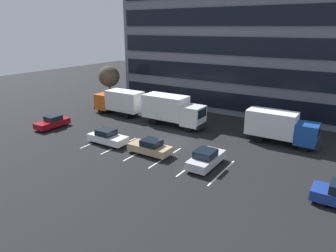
{
  "coord_description": "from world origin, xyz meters",
  "views": [
    {
      "loc": [
        15.67,
        -25.43,
        11.48
      ],
      "look_at": [
        -1.21,
        0.74,
        1.4
      ],
      "focal_mm": 32.69,
      "sensor_mm": 36.0,
      "label": 1
    }
  ],
  "objects": [
    {
      "name": "sedan_tan",
      "position": [
        -0.26,
        -3.83,
        0.7
      ],
      "size": [
        4.15,
        1.74,
        1.49
      ],
      "color": "tan",
      "rests_on": "ground_plane"
    },
    {
      "name": "box_truck_orange",
      "position": [
        -11.9,
        5.15,
        1.9
      ],
      "size": [
        7.29,
        2.41,
        3.38
      ],
      "color": "#D85914",
      "rests_on": "ground_plane"
    },
    {
      "name": "sedan_silver",
      "position": [
        5.35,
        -3.38,
        0.73
      ],
      "size": [
        1.82,
        4.34,
        1.56
      ],
      "color": "silver",
      "rests_on": "ground_plane"
    },
    {
      "name": "lot_markings",
      "position": [
        -0.0,
        -3.74,
        0.0
      ],
      "size": [
        14.14,
        5.4,
        0.01
      ],
      "color": "silver",
      "rests_on": "ground_plane"
    },
    {
      "name": "box_truck_white",
      "position": [
        -3.25,
        4.88,
        2.05
      ],
      "size": [
        7.86,
        2.6,
        3.64
      ],
      "color": "white",
      "rests_on": "ground_plane"
    },
    {
      "name": "box_truck_blue",
      "position": [
        9.22,
        5.72,
        1.86
      ],
      "size": [
        7.14,
        2.36,
        3.31
      ],
      "color": "#194799",
      "rests_on": "ground_plane"
    },
    {
      "name": "sedan_maroon",
      "position": [
        -14.81,
        -3.63,
        0.68
      ],
      "size": [
        1.69,
        4.05,
        1.45
      ],
      "color": "maroon",
      "rests_on": "ground_plane"
    },
    {
      "name": "sedan_white",
      "position": [
        -5.57,
        -3.98,
        0.72
      ],
      "size": [
        4.25,
        1.78,
        1.52
      ],
      "color": "white",
      "rests_on": "ground_plane"
    },
    {
      "name": "office_building",
      "position": [
        0.0,
        17.95,
        10.8
      ],
      "size": [
        34.4,
        10.41,
        21.6
      ],
      "color": "slate",
      "rests_on": "ground_plane"
    },
    {
      "name": "ground_plane",
      "position": [
        0.0,
        0.0,
        0.0
      ],
      "size": [
        120.0,
        120.0,
        0.0
      ],
      "primitive_type": "plane",
      "color": "black"
    },
    {
      "name": "bare_tree",
      "position": [
        -17.0,
        8.72,
        4.37
      ],
      "size": [
        3.19,
        3.19,
        5.98
      ],
      "color": "#473323",
      "rests_on": "ground_plane"
    }
  ]
}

